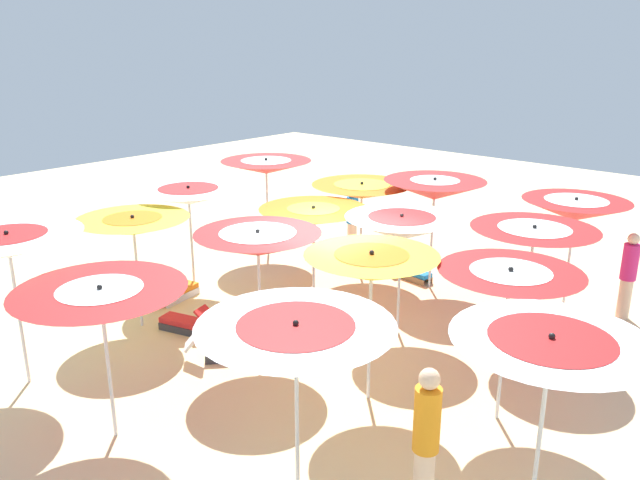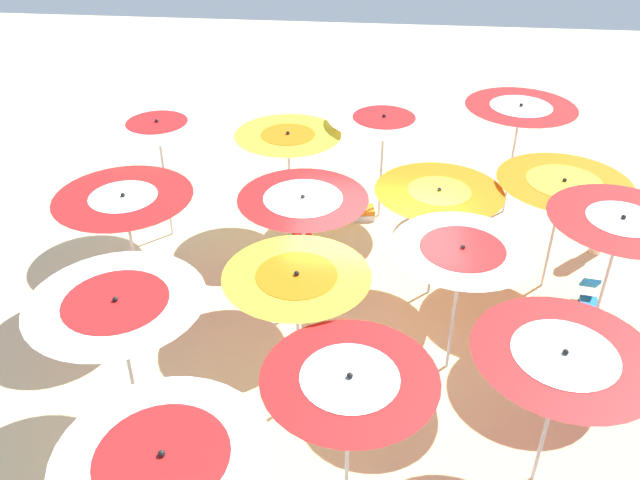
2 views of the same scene
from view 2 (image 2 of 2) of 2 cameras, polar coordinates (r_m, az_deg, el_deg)
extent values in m
cube|color=beige|center=(11.29, 4.43, -8.05)|extent=(38.33, 38.33, 0.04)
cylinder|color=silver|center=(11.24, 22.90, -4.00)|extent=(0.05, 0.05, 2.18)
cone|color=red|center=(10.68, 24.14, 0.70)|extent=(2.14, 2.14, 0.42)
cone|color=white|center=(10.62, 24.27, 1.22)|extent=(1.04, 1.04, 0.20)
sphere|color=black|center=(10.56, 24.42, 1.80)|extent=(0.07, 0.07, 0.07)
cylinder|color=silver|center=(12.41, 19.09, 0.01)|extent=(0.05, 0.05, 1.98)
cone|color=orange|center=(11.93, 19.93, 4.02)|extent=(2.22, 2.22, 0.32)
cone|color=yellow|center=(11.90, 20.00, 4.34)|extent=(1.24, 1.24, 0.18)
sphere|color=black|center=(11.85, 20.11, 4.83)|extent=(0.07, 0.07, 0.07)
cylinder|color=silver|center=(14.54, 15.94, 6.16)|extent=(0.05, 0.05, 2.24)
cone|color=red|center=(14.10, 16.63, 10.23)|extent=(2.19, 2.19, 0.33)
cone|color=white|center=(14.07, 16.68, 10.52)|extent=(1.22, 1.22, 0.18)
sphere|color=black|center=(14.03, 16.75, 10.95)|extent=(0.07, 0.07, 0.07)
cylinder|color=silver|center=(8.93, 18.69, -14.68)|extent=(0.05, 0.05, 2.02)
cone|color=red|center=(8.25, 19.93, -9.89)|extent=(2.13, 2.13, 0.31)
cone|color=white|center=(8.20, 20.02, -9.51)|extent=(1.21, 1.21, 0.18)
sphere|color=black|center=(8.13, 20.17, -8.93)|extent=(0.07, 0.07, 0.07)
cylinder|color=silver|center=(10.21, 11.27, -6.39)|extent=(0.05, 0.05, 2.00)
cone|color=white|center=(9.62, 11.90, -1.76)|extent=(2.02, 2.02, 0.42)
cone|color=red|center=(9.57, 11.96, -1.31)|extent=(1.19, 1.19, 0.25)
sphere|color=black|center=(9.48, 12.07, -0.56)|extent=(0.07, 0.07, 0.07)
cylinder|color=silver|center=(11.74, 9.59, -0.67)|extent=(0.05, 0.05, 1.92)
cone|color=orange|center=(11.25, 10.03, 3.40)|extent=(2.12, 2.12, 0.32)
cone|color=yellow|center=(11.20, 10.08, 3.80)|extent=(1.03, 1.03, 0.16)
sphere|color=black|center=(11.15, 10.13, 4.26)|extent=(0.07, 0.07, 0.07)
cylinder|color=silver|center=(13.93, 5.21, 5.76)|extent=(0.05, 0.05, 2.08)
cone|color=white|center=(13.50, 5.43, 9.68)|extent=(2.25, 2.25, 0.35)
cone|color=red|center=(13.46, 5.45, 10.01)|extent=(1.24, 1.24, 0.19)
sphere|color=black|center=(13.42, 5.48, 10.48)|extent=(0.07, 0.07, 0.07)
cylinder|color=silver|center=(8.18, 2.33, -17.63)|extent=(0.05, 0.05, 2.09)
cone|color=red|center=(7.41, 2.52, -12.49)|extent=(1.94, 1.94, 0.31)
cone|color=white|center=(7.35, 2.53, -12.07)|extent=(1.08, 1.08, 0.18)
sphere|color=black|center=(7.28, 2.55, -11.45)|extent=(0.07, 0.07, 0.07)
cylinder|color=silver|center=(9.42, -1.85, -9.18)|extent=(0.05, 0.05, 2.10)
cone|color=yellow|center=(8.75, -1.97, -4.07)|extent=(1.94, 1.94, 0.40)
cone|color=orange|center=(8.69, -1.99, -3.57)|extent=(1.07, 1.07, 0.22)
sphere|color=black|center=(8.61, -2.00, -2.85)|extent=(0.07, 0.07, 0.07)
cylinder|color=silver|center=(11.12, -1.38, -1.87)|extent=(0.05, 0.05, 2.03)
cone|color=red|center=(10.58, -1.45, 2.66)|extent=(2.07, 2.07, 0.39)
cone|color=white|center=(10.54, -1.45, 3.05)|extent=(1.25, 1.25, 0.24)
sphere|color=black|center=(10.47, -1.46, 3.73)|extent=(0.07, 0.07, 0.07)
cylinder|color=silver|center=(13.45, -2.62, 4.52)|extent=(0.05, 0.05, 1.96)
cone|color=yellow|center=(13.01, -2.73, 8.32)|extent=(2.05, 2.05, 0.32)
cone|color=orange|center=(12.98, -2.74, 8.66)|extent=(1.05, 1.05, 0.16)
sphere|color=black|center=(12.93, -2.75, 9.09)|extent=(0.07, 0.07, 0.07)
cone|color=white|center=(6.83, -13.12, -18.26)|extent=(2.08, 2.08, 0.31)
cone|color=red|center=(6.78, -13.20, -17.91)|extent=(1.28, 1.28, 0.19)
sphere|color=black|center=(6.69, -13.33, -17.26)|extent=(0.07, 0.07, 0.07)
cylinder|color=silver|center=(9.52, -15.86, -10.61)|extent=(0.05, 0.05, 1.99)
cone|color=white|center=(8.88, -16.81, -5.91)|extent=(2.26, 2.26, 0.36)
cone|color=red|center=(8.84, -16.90, -5.50)|extent=(1.33, 1.33, 0.21)
sphere|color=black|center=(8.76, -17.03, -4.84)|extent=(0.07, 0.07, 0.07)
cylinder|color=silver|center=(11.71, -15.53, -1.44)|extent=(0.05, 0.05, 1.97)
cone|color=red|center=(11.21, -16.26, 2.72)|extent=(2.22, 2.22, 0.38)
cone|color=white|center=(11.16, -16.34, 3.18)|extent=(1.09, 1.09, 0.19)
sphere|color=black|center=(11.11, -16.43, 3.70)|extent=(0.07, 0.07, 0.07)
cylinder|color=silver|center=(13.52, -13.00, 4.59)|extent=(0.05, 0.05, 2.27)
cone|color=white|center=(13.04, -13.62, 8.99)|extent=(2.17, 2.17, 0.36)
cone|color=red|center=(13.00, -13.67, 9.35)|extent=(1.14, 1.14, 0.19)
sphere|color=black|center=(12.96, -13.74, 9.83)|extent=(0.07, 0.07, 0.07)
cube|color=#333338|center=(13.21, -2.07, -0.62)|extent=(0.26, 0.80, 0.14)
cube|color=#333338|center=(13.25, -0.62, -0.48)|extent=(0.26, 0.80, 0.14)
cube|color=red|center=(13.17, -1.35, -0.12)|extent=(0.55, 0.88, 0.10)
cube|color=red|center=(12.58, -0.95, -0.80)|extent=(0.43, 0.45, 0.32)
cube|color=#333338|center=(12.11, -2.30, -4.15)|extent=(0.64, 0.58, 0.14)
cube|color=#333338|center=(11.94, -3.50, -4.79)|extent=(0.64, 0.58, 0.14)
cube|color=white|center=(11.95, -2.91, -4.01)|extent=(0.84, 0.79, 0.10)
cube|color=white|center=(12.18, -4.68, -1.89)|extent=(0.49, 0.48, 0.42)
cube|color=olive|center=(12.30, 22.54, -6.42)|extent=(0.17, 0.94, 0.14)
cube|color=olive|center=(12.25, 21.23, -6.27)|extent=(0.17, 0.94, 0.14)
cube|color=#1972B7|center=(12.21, 22.00, -5.91)|extent=(0.42, 0.98, 0.10)
cube|color=#1972B7|center=(12.59, 21.99, -3.42)|extent=(0.33, 0.37, 0.36)
cube|color=silver|center=(14.42, 2.57, 2.48)|extent=(0.97, 0.21, 0.14)
cube|color=silver|center=(14.12, 2.73, 1.75)|extent=(0.97, 0.21, 0.14)
cube|color=orange|center=(14.21, 2.66, 2.54)|extent=(1.02, 0.52, 0.10)
cube|color=orange|center=(14.03, 0.16, 3.29)|extent=(0.37, 0.40, 0.41)
cylinder|color=beige|center=(14.05, 22.61, 0.34)|extent=(0.24, 0.24, 0.77)
cylinder|color=#1972BF|center=(13.71, 23.25, 2.89)|extent=(0.30, 0.30, 0.68)
sphere|color=beige|center=(13.51, 23.65, 4.51)|extent=(0.21, 0.21, 0.21)
cylinder|color=orange|center=(8.28, -15.10, -16.19)|extent=(0.30, 0.30, 0.76)
sphere|color=beige|center=(7.92, -15.63, -13.81)|extent=(0.24, 0.24, 0.24)
camera|label=1|loc=(8.36, -65.81, -2.44)|focal=35.58mm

